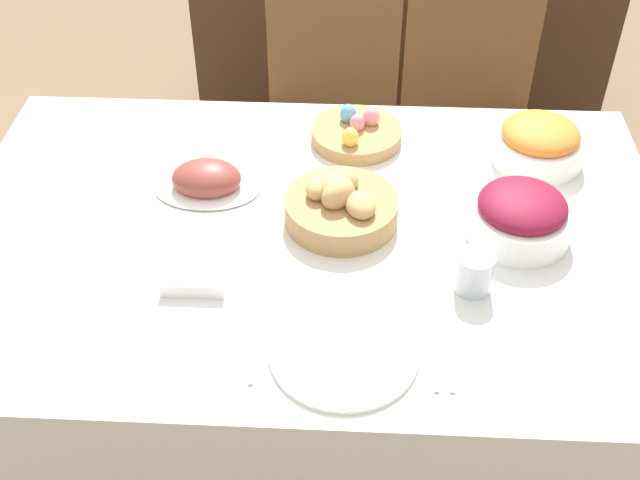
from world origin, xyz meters
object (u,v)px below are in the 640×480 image
ham_platter (207,180)px  carrot_bowl (539,143)px  egg_basket (356,133)px  sideboard (401,17)px  spoon (450,357)px  knife (433,356)px  dinner_plate (344,352)px  butter_dish (195,279)px  chair_far_center (328,107)px  beet_salad_bowl (521,215)px  chair_far_right (472,111)px  fork (255,349)px  drinking_cup (474,272)px  bread_basket (340,203)px

ham_platter → carrot_bowl: bearing=11.1°
egg_basket → carrot_bowl: bearing=-8.3°
sideboard → spoon: size_ratio=9.71×
egg_basket → ham_platter: (-0.34, -0.21, 0.00)m
knife → dinner_plate: bearing=179.0°
spoon → butter_dish: butter_dish is taller
chair_far_center → sideboard: size_ratio=0.61×
beet_salad_bowl → knife: (-0.20, -0.35, -0.05)m
butter_dish → chair_far_right: bearing=57.3°
fork → spoon: 0.36m
beet_salad_bowl → drinking_cup: beet_salad_bowl is taller
chair_far_right → chair_far_center: same height
bread_basket → beet_salad_bowl: 0.38m
chair_far_center → egg_basket: bearing=-75.7°
chair_far_right → ham_platter: size_ratio=3.98×
egg_basket → beet_salad_bowl: size_ratio=1.02×
carrot_bowl → spoon: 0.68m
drinking_cup → butter_dish: size_ratio=0.65×
egg_basket → knife: size_ratio=1.36×
fork → drinking_cup: (0.41, 0.18, 0.04)m
sideboard → knife: bearing=-90.4°
fork → drinking_cup: drinking_cup is taller
chair_far_center → beet_salad_bowl: (0.44, -0.86, 0.28)m
beet_salad_bowl → fork: size_ratio=1.34×
chair_far_center → spoon: 1.26m
egg_basket → ham_platter: size_ratio=0.91×
dinner_plate → drinking_cup: (0.25, 0.18, 0.04)m
dinner_plate → knife: (0.16, -0.00, -0.00)m
butter_dish → carrot_bowl: bearing=31.9°
bread_basket → chair_far_right: bearing=64.7°
egg_basket → chair_far_right: bearing=55.3°
fork → drinking_cup: 0.45m
ham_platter → butter_dish: size_ratio=1.90×
knife → butter_dish: butter_dish is taller
chair_far_right → drinking_cup: chair_far_right is taller
chair_far_center → dinner_plate: bearing=-81.7°
egg_basket → spoon: egg_basket is taller
dinner_plate → egg_basket: bearing=89.1°
drinking_cup → butter_dish: bearing=-178.0°
chair_far_center → ham_platter: 0.82m
ham_platter → chair_far_right: bearing=46.5°
chair_far_right → dinner_plate: size_ratio=3.52×
dinner_plate → spoon: size_ratio=1.68×
chair_far_right → sideboard: bearing=98.2°
beet_salad_bowl → fork: 0.63m
sideboard → fork: bearing=-99.6°
egg_basket → carrot_bowl: carrot_bowl is taller
egg_basket → butter_dish: bearing=-120.7°
dinner_plate → drinking_cup: bearing=36.5°
fork → knife: size_ratio=1.00×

